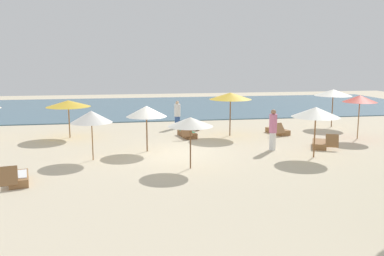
% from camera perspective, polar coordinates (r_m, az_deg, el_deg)
% --- Properties ---
extents(ground_plane, '(60.00, 60.00, 0.00)m').
position_cam_1_polar(ground_plane, '(18.30, -2.89, -3.47)').
color(ground_plane, beige).
extents(ocean_water, '(48.00, 16.00, 0.06)m').
position_cam_1_polar(ocean_water, '(35.00, -6.19, 2.91)').
color(ocean_water, '#476B7F').
rests_on(ocean_water, ground_plane).
extents(umbrella_0, '(2.23, 2.23, 2.30)m').
position_cam_1_polar(umbrella_0, '(26.22, 19.07, 4.68)').
color(umbrella_0, brown).
rests_on(umbrella_0, ground_plane).
extents(umbrella_1, '(1.73, 1.73, 2.28)m').
position_cam_1_polar(umbrella_1, '(22.81, 22.35, 3.78)').
color(umbrella_1, olive).
rests_on(umbrella_1, ground_plane).
extents(umbrella_2, '(1.82, 1.82, 2.07)m').
position_cam_1_polar(umbrella_2, '(18.37, -6.36, 2.32)').
color(umbrella_2, brown).
rests_on(umbrella_2, ground_plane).
extents(umbrella_3, '(2.27, 2.27, 2.35)m').
position_cam_1_polar(umbrella_3, '(22.07, 5.38, 4.45)').
color(umbrella_3, brown).
rests_on(umbrella_3, ground_plane).
extents(umbrella_4, '(1.73, 1.73, 1.99)m').
position_cam_1_polar(umbrella_4, '(15.38, -0.22, 0.86)').
color(umbrella_4, brown).
rests_on(umbrella_4, ground_plane).
extents(umbrella_5, '(2.30, 2.30, 1.99)m').
position_cam_1_polar(umbrella_5, '(22.40, -16.85, 3.27)').
color(umbrella_5, olive).
rests_on(umbrella_5, ground_plane).
extents(umbrella_6, '(2.02, 2.02, 2.15)m').
position_cam_1_polar(umbrella_6, '(17.90, 16.87, 2.13)').
color(umbrella_6, brown).
rests_on(umbrella_6, ground_plane).
extents(umbrella_7, '(1.70, 1.70, 2.06)m').
position_cam_1_polar(umbrella_7, '(17.17, -13.84, 1.54)').
color(umbrella_7, olive).
rests_on(umbrella_7, ground_plane).
extents(lounger_0, '(1.25, 1.76, 0.71)m').
position_cam_1_polar(lounger_0, '(20.25, 17.47, -2.13)').
color(lounger_0, olive).
rests_on(lounger_0, ground_plane).
extents(lounger_1, '(1.03, 1.78, 0.70)m').
position_cam_1_polar(lounger_1, '(23.18, 11.85, -0.41)').
color(lounger_1, olive).
rests_on(lounger_1, ground_plane).
extents(lounger_2, '(0.92, 1.72, 0.74)m').
position_cam_1_polar(lounger_2, '(15.10, -23.08, -6.45)').
color(lounger_2, olive).
rests_on(lounger_2, ground_plane).
extents(lounger_3, '(0.91, 1.77, 0.70)m').
position_cam_1_polar(lounger_3, '(21.81, -0.69, -0.82)').
color(lounger_3, brown).
rests_on(lounger_3, ground_plane).
extents(person_0, '(0.41, 0.41, 1.88)m').
position_cam_1_polar(person_0, '(19.01, 11.20, -0.22)').
color(person_0, white).
rests_on(person_0, ground_plane).
extents(person_1, '(0.49, 0.49, 1.65)m').
position_cam_1_polar(person_1, '(24.52, -2.06, 1.88)').
color(person_1, '#2D4C8C').
rests_on(person_1, ground_plane).
extents(dog, '(0.38, 0.81, 0.37)m').
position_cam_1_polar(dog, '(23.91, 0.69, 0.17)').
color(dog, olive).
rests_on(dog, ground_plane).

